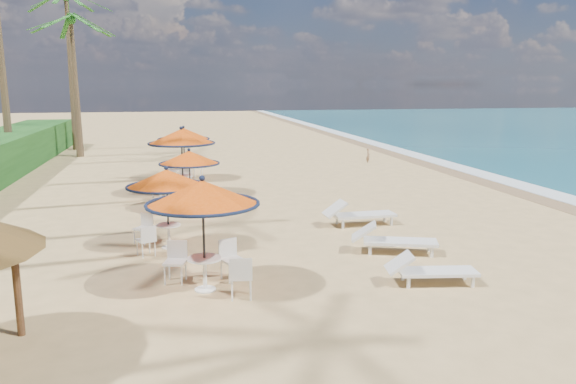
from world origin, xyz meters
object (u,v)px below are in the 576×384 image
station_3 (180,143)px  station_0 (205,207)px  lounger_far (357,213)px  station_1 (164,186)px  lounger_near (428,269)px  lounger_mid (391,239)px  station_2 (189,165)px  station_4 (184,140)px

station_3 → station_0: bearing=-88.5°
lounger_far → station_1: bearing=-168.7°
station_1 → lounger_far: (5.69, 1.29, -1.29)m
station_0 → lounger_far: (4.85, 4.57, -1.41)m
station_1 → station_3: station_3 is taller
lounger_near → station_1: bearing=154.0°
station_0 → station_1: 3.39m
station_0 → station_3: (-0.27, 10.44, 0.26)m
station_1 → lounger_near: station_1 is taller
station_1 → lounger_near: 6.91m
lounger_mid → lounger_far: bearing=107.7°
station_3 → lounger_far: 7.96m
lounger_near → lounger_far: lounger_far is taller
lounger_near → station_0: bearing=-178.4°
lounger_mid → station_0: bearing=-141.6°
station_2 → station_4: station_4 is taller
station_1 → station_3: size_ratio=0.82×
station_3 → lounger_mid: size_ratio=1.19×
station_1 → lounger_far: 5.98m
station_2 → station_3: size_ratio=0.80×
station_4 → lounger_far: station_4 is taller
station_3 → station_4: size_ratio=1.10×
lounger_mid → lounger_far: (0.07, 2.91, 0.01)m
station_1 → station_0: bearing=-75.6°
lounger_far → station_2: bearing=146.3°
station_1 → station_4: size_ratio=0.90×
station_4 → lounger_mid: station_4 is taller
station_0 → lounger_near: station_0 is taller
station_1 → station_2: station_1 is taller
station_4 → lounger_near: station_4 is taller
lounger_mid → station_1: bearing=-177.0°
station_3 → station_4: station_3 is taller
station_0 → station_3: bearing=91.5°
station_2 → lounger_far: station_2 is taller
station_0 → lounger_mid: bearing=19.2°
station_0 → lounger_mid: station_0 is taller
lounger_near → lounger_far: (0.17, 5.22, 0.04)m
station_0 → lounger_near: bearing=-7.9°
lounger_far → lounger_near: bearing=-93.2°
station_0 → lounger_far: size_ratio=1.09×
station_0 → station_4: bearing=90.2°
station_4 → lounger_mid: bearing=-69.0°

